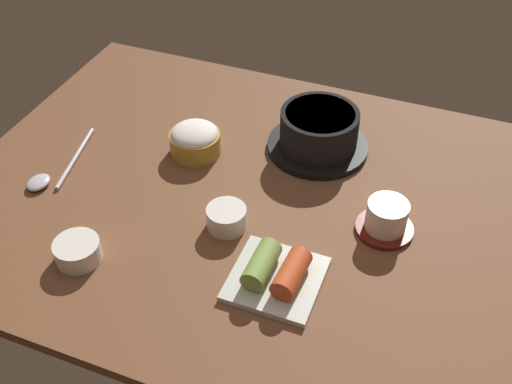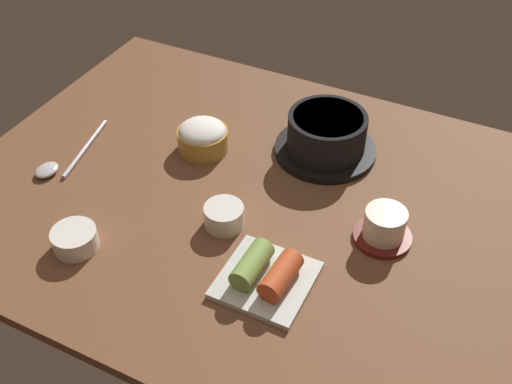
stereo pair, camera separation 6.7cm
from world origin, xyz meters
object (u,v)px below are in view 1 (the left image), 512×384
(rice_bowl, at_px, (195,139))
(side_bowl_near, at_px, (77,250))
(spoon, at_px, (52,174))
(tea_cup_with_saucer, at_px, (386,218))
(kimchi_plate, at_px, (276,274))
(banchan_cup_center, at_px, (227,217))
(stone_pot, at_px, (319,132))

(rice_bowl, bearing_deg, side_bowl_near, -99.82)
(side_bowl_near, bearing_deg, spoon, 136.10)
(rice_bowl, xyz_separation_m, side_bowl_near, (-0.05, -0.30, -0.01))
(tea_cup_with_saucer, distance_m, kimchi_plate, 0.21)
(rice_bowl, xyz_separation_m, spoon, (-0.21, -0.15, -0.02))
(rice_bowl, distance_m, spoon, 0.26)
(kimchi_plate, height_order, side_bowl_near, kimchi_plate)
(tea_cup_with_saucer, relative_size, spoon, 0.48)
(banchan_cup_center, xyz_separation_m, kimchi_plate, (0.11, -0.08, -0.00))
(spoon, bearing_deg, kimchi_plate, -10.33)
(spoon, bearing_deg, tea_cup_with_saucer, 8.15)
(banchan_cup_center, height_order, side_bowl_near, banchan_cup_center)
(tea_cup_with_saucer, distance_m, side_bowl_near, 0.48)
(banchan_cup_center, xyz_separation_m, spoon, (-0.34, 0.00, -0.01))
(tea_cup_with_saucer, xyz_separation_m, banchan_cup_center, (-0.24, -0.08, -0.01))
(stone_pot, xyz_separation_m, banchan_cup_center, (-0.08, -0.25, -0.02))
(stone_pot, bearing_deg, tea_cup_with_saucer, -45.27)
(stone_pot, relative_size, tea_cup_with_saucer, 2.01)
(rice_bowl, distance_m, kimchi_plate, 0.34)
(stone_pot, xyz_separation_m, spoon, (-0.41, -0.25, -0.03))
(kimchi_plate, relative_size, side_bowl_near, 1.86)
(rice_bowl, relative_size, tea_cup_with_saucer, 1.00)
(rice_bowl, height_order, side_bowl_near, rice_bowl)
(spoon, bearing_deg, stone_pot, 30.74)
(rice_bowl, height_order, kimchi_plate, rice_bowl)
(kimchi_plate, bearing_deg, spoon, 169.67)
(rice_bowl, bearing_deg, tea_cup_with_saucer, -11.16)
(banchan_cup_center, distance_m, spoon, 0.34)
(rice_bowl, xyz_separation_m, tea_cup_with_saucer, (0.37, -0.07, -0.00))
(rice_bowl, distance_m, tea_cup_with_saucer, 0.38)
(tea_cup_with_saucer, relative_size, side_bowl_near, 1.32)
(side_bowl_near, xyz_separation_m, spoon, (-0.15, 0.15, -0.01))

